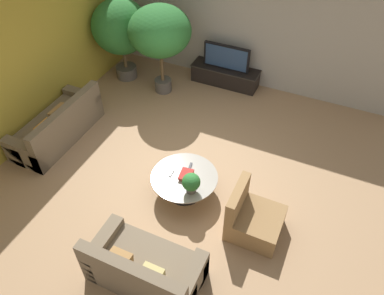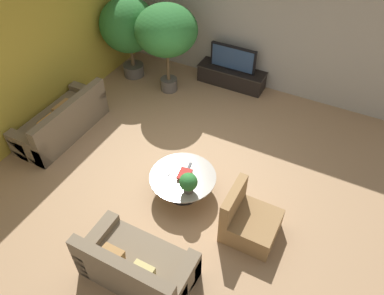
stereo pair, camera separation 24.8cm
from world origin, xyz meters
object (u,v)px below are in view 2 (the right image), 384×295
object	(u,v)px
couch_near_entry	(136,266)
potted_palm_tall	(128,27)
potted_plant_tabletop	(188,183)
potted_palm_corner	(166,32)
media_console	(232,76)
coffee_table	(183,181)
couch_by_wall	(62,122)
television	(233,58)
armchair_wicker	(248,222)

from	to	relation	value
couch_near_entry	potted_palm_tall	world-z (taller)	potted_palm_tall
potted_plant_tabletop	potted_palm_corner	bearing A→B (deg)	125.52
media_console	potted_palm_corner	bearing A→B (deg)	-144.04
couch_near_entry	potted_palm_corner	xyz separation A→B (m)	(-1.95, 4.26, 1.17)
media_console	potted_plant_tabletop	world-z (taller)	potted_plant_tabletop
coffee_table	potted_plant_tabletop	size ratio (longest dim) A/B	3.08
media_console	potted_palm_corner	distance (m)	1.93
couch_by_wall	potted_palm_tall	bearing A→B (deg)	179.22
television	coffee_table	xyz separation A→B (m)	(0.57, -3.44, -0.42)
television	armchair_wicker	distance (m)	4.17
coffee_table	potted_palm_corner	bearing A→B (deg)	124.58
coffee_table	potted_palm_tall	bearing A→B (deg)	136.40
couch_by_wall	coffee_table	bearing A→B (deg)	84.96
potted_palm_tall	potted_palm_corner	size ratio (longest dim) A/B	0.95
coffee_table	potted_plant_tabletop	bearing A→B (deg)	-45.59
television	armchair_wicker	bearing A→B (deg)	-63.30
couch_near_entry	potted_palm_corner	size ratio (longest dim) A/B	0.78
potted_plant_tabletop	couch_near_entry	bearing A→B (deg)	-92.20
coffee_table	couch_near_entry	bearing A→B (deg)	-84.02
couch_near_entry	potted_plant_tabletop	bearing A→B (deg)	-92.20
television	coffee_table	world-z (taller)	television
coffee_table	potted_plant_tabletop	distance (m)	0.46
coffee_table	couch_by_wall	distance (m)	2.90
armchair_wicker	potted_palm_tall	distance (m)	5.20
couch_near_entry	potted_palm_tall	xyz separation A→B (m)	(-3.03, 4.41, 0.98)
couch_by_wall	armchair_wicker	world-z (taller)	armchair_wicker
television	potted_palm_corner	world-z (taller)	potted_palm_corner
potted_palm_corner	couch_near_entry	bearing A→B (deg)	-65.40
television	potted_plant_tabletop	bearing A→B (deg)	-77.67
television	potted_plant_tabletop	xyz separation A→B (m)	(0.80, -3.68, -0.10)
media_console	television	world-z (taller)	television
potted_palm_tall	potted_palm_corner	xyz separation A→B (m)	(1.08, -0.15, 0.20)
coffee_table	couch_near_entry	size ratio (longest dim) A/B	0.72
couch_near_entry	potted_plant_tabletop	world-z (taller)	couch_near_entry
couch_by_wall	potted_palm_tall	xyz separation A→B (m)	(0.03, 2.46, 0.97)
media_console	couch_by_wall	xyz separation A→B (m)	(-2.32, -3.19, 0.07)
couch_near_entry	potted_palm_tall	bearing A→B (deg)	-55.46
television	potted_plant_tabletop	distance (m)	3.77
media_console	couch_by_wall	world-z (taller)	couch_by_wall
media_console	armchair_wicker	world-z (taller)	armchair_wicker
armchair_wicker	television	bearing A→B (deg)	26.70
media_console	armchair_wicker	distance (m)	4.14
media_console	couch_near_entry	xyz separation A→B (m)	(0.75, -5.13, 0.06)
couch_near_entry	potted_plant_tabletop	xyz separation A→B (m)	(0.06, 1.45, 0.32)
couch_by_wall	armchair_wicker	size ratio (longest dim) A/B	2.28
coffee_table	potted_palm_corner	distance (m)	3.34
armchair_wicker	media_console	bearing A→B (deg)	26.69
potted_plant_tabletop	couch_by_wall	bearing A→B (deg)	171.05
potted_palm_tall	couch_near_entry	bearing A→B (deg)	-55.46
couch_by_wall	potted_palm_corner	world-z (taller)	potted_palm_corner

